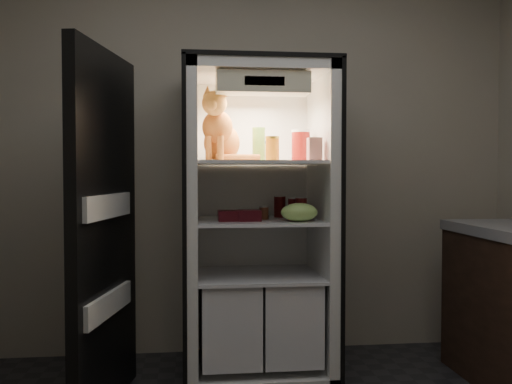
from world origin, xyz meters
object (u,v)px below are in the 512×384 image
salsa_jar (272,149)px  cream_carton (315,149)px  refrigerator (257,243)px  condiment_jar (264,212)px  mayo_tub (271,151)px  soda_can_a (280,207)px  pepper_jar (301,146)px  grape_bag (299,212)px  soda_can_c (301,208)px  berry_box_left (229,216)px  parmesan_shaker (259,144)px  berry_box_right (249,215)px  tabby_cat (220,134)px  soda_can_b (293,208)px

salsa_jar → cream_carton: bearing=-33.1°
refrigerator → condiment_jar: refrigerator is taller
mayo_tub → soda_can_a: (0.05, -0.01, -0.35)m
pepper_jar → grape_bag: pepper_jar is taller
salsa_jar → grape_bag: (0.14, -0.14, -0.37)m
pepper_jar → condiment_jar: 0.48m
condiment_jar → salsa_jar: bearing=-47.1°
soda_can_a → soda_can_c: bearing=-57.3°
soda_can_c → grape_bag: soda_can_c is taller
refrigerator → salsa_jar: (0.08, -0.11, 0.57)m
refrigerator → berry_box_left: (-0.18, -0.17, 0.18)m
cream_carton → grape_bag: 0.37m
salsa_jar → soda_can_a: salsa_jar is taller
parmesan_shaker → berry_box_left: bearing=-140.4°
mayo_tub → pepper_jar: size_ratio=0.66×
cream_carton → soda_can_a: size_ratio=0.96×
cream_carton → berry_box_left: (-0.49, 0.09, -0.38)m
refrigerator → grape_bag: size_ratio=8.84×
salsa_jar → pepper_jar: 0.23m
berry_box_right → refrigerator: bearing=69.7°
refrigerator → condiment_jar: bearing=-60.6°
pepper_jar → soda_can_a: size_ratio=1.43×
tabby_cat → grape_bag: size_ratio=2.05×
tabby_cat → soda_can_c: tabby_cat is taller
refrigerator → soda_can_b: bearing=-3.3°
soda_can_a → berry_box_left: (-0.34, -0.22, -0.04)m
soda_can_a → berry_box_left: size_ratio=1.10×
parmesan_shaker → condiment_jar: size_ratio=2.53×
grape_bag → salsa_jar: bearing=134.7°
berry_box_left → berry_box_right: berry_box_right is taller
salsa_jar → grape_bag: 0.42m
soda_can_c → condiment_jar: soda_can_c is taller
mayo_tub → soda_can_c: bearing=-47.6°
mayo_tub → berry_box_left: mayo_tub is taller
refrigerator → berry_box_left: size_ratio=15.34×
cream_carton → berry_box_left: cream_carton is taller
parmesan_shaker → pepper_jar: 0.26m
tabby_cat → cream_carton: tabby_cat is taller
tabby_cat → parmesan_shaker: 0.25m
pepper_jar → condiment_jar: size_ratio=2.39×
tabby_cat → condiment_jar: (0.26, -0.01, -0.47)m
grape_bag → berry_box_left: 0.41m
tabby_cat → soda_can_c: 0.66m
soda_can_c → grape_bag: (-0.04, -0.15, -0.01)m
tabby_cat → refrigerator: bearing=29.3°
salsa_jar → soda_can_a: size_ratio=1.07×
mayo_tub → grape_bag: bearing=-69.9°
tabby_cat → condiment_jar: tabby_cat is taller
refrigerator → tabby_cat: 0.70m
parmesan_shaker → pepper_jar: bearing=2.3°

